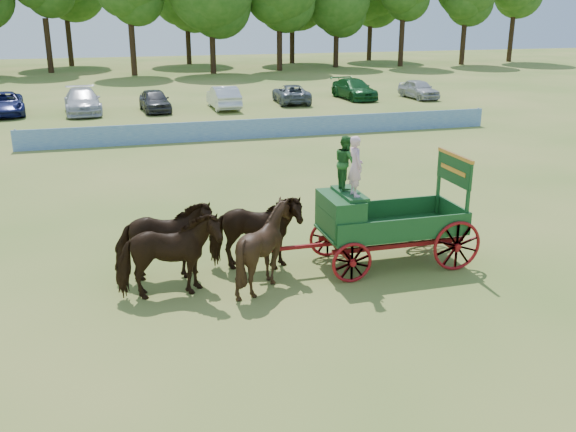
% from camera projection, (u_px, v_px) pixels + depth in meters
% --- Properties ---
extents(ground, '(160.00, 160.00, 0.00)m').
position_uv_depth(ground, '(453.00, 252.00, 18.69)').
color(ground, '#9E8E47').
rests_on(ground, ground).
extents(horse_lead_left, '(2.56, 1.23, 2.13)m').
position_uv_depth(horse_lead_left, '(168.00, 257.00, 15.47)').
color(horse_lead_left, black).
rests_on(horse_lead_left, ground).
extents(horse_lead_right, '(2.60, 1.33, 2.13)m').
position_uv_depth(horse_lead_right, '(164.00, 241.00, 16.47)').
color(horse_lead_right, black).
rests_on(horse_lead_right, ground).
extents(horse_wheel_left, '(2.02, 1.82, 2.14)m').
position_uv_depth(horse_wheel_left, '(265.00, 247.00, 16.09)').
color(horse_wheel_left, black).
rests_on(horse_wheel_left, ground).
extents(horse_wheel_right, '(2.73, 1.72, 2.13)m').
position_uv_depth(horse_wheel_right, '(255.00, 233.00, 17.09)').
color(horse_wheel_right, black).
rests_on(horse_wheel_right, ground).
extents(farm_dray, '(6.00, 2.00, 3.71)m').
position_uv_depth(farm_dray, '(367.00, 211.00, 17.21)').
color(farm_dray, maroon).
rests_on(farm_dray, ground).
extents(sponsor_banner, '(26.00, 0.08, 1.05)m').
position_uv_depth(sponsor_banner, '(269.00, 128.00, 34.72)').
color(sponsor_banner, '#1F54AA').
rests_on(sponsor_banner, ground).
extents(parked_cars, '(42.08, 7.23, 1.62)m').
position_uv_depth(parked_cars, '(147.00, 99.00, 44.01)').
color(parked_cars, silver).
rests_on(parked_cars, ground).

